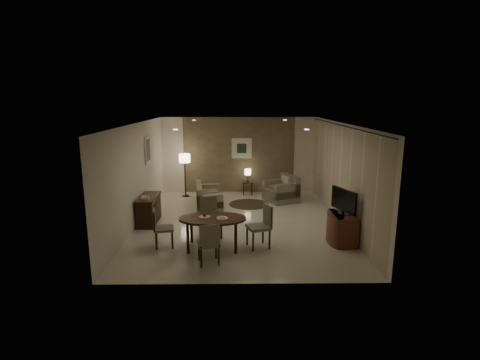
{
  "coord_description": "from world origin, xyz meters",
  "views": [
    {
      "loc": [
        -0.12,
        -9.81,
        3.32
      ],
      "look_at": [
        0.0,
        0.2,
        1.15
      ],
      "focal_mm": 28.0,
      "sensor_mm": 36.0,
      "label": 1
    }
  ],
  "objects_px": {
    "sofa": "(209,196)",
    "dining_table": "(213,233)",
    "console_desk": "(149,210)",
    "floor_lamp": "(185,175)",
    "chair_left": "(164,228)",
    "chair_near": "(209,243)",
    "tv_cabinet": "(343,228)",
    "armchair": "(281,189)",
    "chair_far": "(211,218)",
    "chair_right": "(258,227)",
    "side_table": "(248,188)"
  },
  "relations": [
    {
      "from": "chair_right",
      "to": "armchair",
      "type": "distance_m",
      "value": 4.04
    },
    {
      "from": "console_desk",
      "to": "floor_lamp",
      "type": "distance_m",
      "value": 2.94
    },
    {
      "from": "dining_table",
      "to": "chair_right",
      "type": "distance_m",
      "value": 1.04
    },
    {
      "from": "chair_near",
      "to": "side_table",
      "type": "distance_m",
      "value": 5.79
    },
    {
      "from": "armchair",
      "to": "console_desk",
      "type": "bearing_deg",
      "value": -84.44
    },
    {
      "from": "chair_near",
      "to": "chair_left",
      "type": "bearing_deg",
      "value": -52.16
    },
    {
      "from": "armchair",
      "to": "tv_cabinet",
      "type": "bearing_deg",
      "value": -8.05
    },
    {
      "from": "dining_table",
      "to": "sofa",
      "type": "height_order",
      "value": "sofa"
    },
    {
      "from": "chair_near",
      "to": "sofa",
      "type": "height_order",
      "value": "chair_near"
    },
    {
      "from": "console_desk",
      "to": "sofa",
      "type": "bearing_deg",
      "value": 44.84
    },
    {
      "from": "side_table",
      "to": "floor_lamp",
      "type": "relative_size",
      "value": 0.31
    },
    {
      "from": "console_desk",
      "to": "chair_near",
      "type": "relative_size",
      "value": 1.34
    },
    {
      "from": "tv_cabinet",
      "to": "chair_near",
      "type": "relative_size",
      "value": 1.01
    },
    {
      "from": "dining_table",
      "to": "chair_left",
      "type": "bearing_deg",
      "value": 175.59
    },
    {
      "from": "chair_far",
      "to": "sofa",
      "type": "xyz_separation_m",
      "value": [
        -0.23,
        2.65,
        -0.13
      ]
    },
    {
      "from": "dining_table",
      "to": "chair_right",
      "type": "bearing_deg",
      "value": 1.34
    },
    {
      "from": "dining_table",
      "to": "sofa",
      "type": "bearing_deg",
      "value": 95.41
    },
    {
      "from": "chair_near",
      "to": "armchair",
      "type": "bearing_deg",
      "value": -125.46
    },
    {
      "from": "chair_left",
      "to": "console_desk",
      "type": "bearing_deg",
      "value": 12.66
    },
    {
      "from": "chair_near",
      "to": "chair_left",
      "type": "height_order",
      "value": "chair_near"
    },
    {
      "from": "dining_table",
      "to": "chair_right",
      "type": "relative_size",
      "value": 1.54
    },
    {
      "from": "console_desk",
      "to": "chair_right",
      "type": "xyz_separation_m",
      "value": [
        2.88,
        -1.75,
        0.12
      ]
    },
    {
      "from": "sofa",
      "to": "floor_lamp",
      "type": "relative_size",
      "value": 1.05
    },
    {
      "from": "tv_cabinet",
      "to": "armchair",
      "type": "height_order",
      "value": "armchair"
    },
    {
      "from": "tv_cabinet",
      "to": "armchair",
      "type": "relative_size",
      "value": 0.94
    },
    {
      "from": "chair_left",
      "to": "floor_lamp",
      "type": "relative_size",
      "value": 0.6
    },
    {
      "from": "chair_left",
      "to": "tv_cabinet",
      "type": "bearing_deg",
      "value": -98.04
    },
    {
      "from": "armchair",
      "to": "side_table",
      "type": "relative_size",
      "value": 2.08
    },
    {
      "from": "dining_table",
      "to": "chair_near",
      "type": "xyz_separation_m",
      "value": [
        -0.03,
        -0.82,
        0.09
      ]
    },
    {
      "from": "chair_near",
      "to": "tv_cabinet",
      "type": "bearing_deg",
      "value": -172.48
    },
    {
      "from": "chair_right",
      "to": "armchair",
      "type": "bearing_deg",
      "value": 148.17
    },
    {
      "from": "sofa",
      "to": "armchair",
      "type": "xyz_separation_m",
      "value": [
        2.33,
        0.64,
        0.06
      ]
    },
    {
      "from": "tv_cabinet",
      "to": "dining_table",
      "type": "xyz_separation_m",
      "value": [
        -3.04,
        -0.28,
        0.01
      ]
    },
    {
      "from": "tv_cabinet",
      "to": "chair_right",
      "type": "xyz_separation_m",
      "value": [
        -2.01,
        -0.25,
        0.14
      ]
    },
    {
      "from": "console_desk",
      "to": "sofa",
      "type": "height_order",
      "value": "console_desk"
    },
    {
      "from": "console_desk",
      "to": "floor_lamp",
      "type": "bearing_deg",
      "value": 77.58
    },
    {
      "from": "chair_far",
      "to": "floor_lamp",
      "type": "bearing_deg",
      "value": 85.56
    },
    {
      "from": "console_desk",
      "to": "armchair",
      "type": "xyz_separation_m",
      "value": [
        3.86,
        2.16,
        0.05
      ]
    },
    {
      "from": "chair_near",
      "to": "side_table",
      "type": "xyz_separation_m",
      "value": [
        0.99,
        5.7,
        -0.22
      ]
    },
    {
      "from": "sofa",
      "to": "chair_left",
      "type": "bearing_deg",
      "value": 159.02
    },
    {
      "from": "dining_table",
      "to": "sofa",
      "type": "relative_size",
      "value": 0.97
    },
    {
      "from": "chair_far",
      "to": "armchair",
      "type": "relative_size",
      "value": 1.03
    },
    {
      "from": "chair_far",
      "to": "chair_right",
      "type": "relative_size",
      "value": 1.0
    },
    {
      "from": "sofa",
      "to": "dining_table",
      "type": "bearing_deg",
      "value": 178.47
    },
    {
      "from": "console_desk",
      "to": "dining_table",
      "type": "xyz_separation_m",
      "value": [
        1.85,
        -1.78,
        -0.02
      ]
    },
    {
      "from": "tv_cabinet",
      "to": "floor_lamp",
      "type": "distance_m",
      "value": 6.1
    },
    {
      "from": "chair_left",
      "to": "armchair",
      "type": "relative_size",
      "value": 0.93
    },
    {
      "from": "chair_near",
      "to": "floor_lamp",
      "type": "relative_size",
      "value": 0.6
    },
    {
      "from": "tv_cabinet",
      "to": "chair_far",
      "type": "height_order",
      "value": "chair_far"
    },
    {
      "from": "chair_far",
      "to": "chair_left",
      "type": "relative_size",
      "value": 1.11
    }
  ]
}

